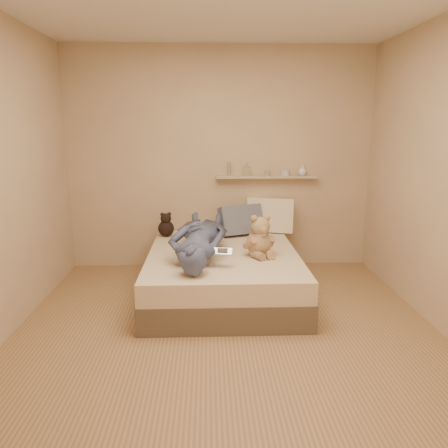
{
  "coord_description": "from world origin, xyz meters",
  "views": [
    {
      "loc": [
        -0.15,
        -3.31,
        1.7
      ],
      "look_at": [
        0.0,
        0.65,
        0.8
      ],
      "focal_mm": 35.0,
      "sensor_mm": 36.0,
      "label": 1
    }
  ],
  "objects_px": {
    "teddy_bear": "(260,239)",
    "person": "(199,237)",
    "pillow_cream": "(270,215)",
    "pillow_grey": "(241,220)",
    "bed": "(223,273)",
    "dark_plush": "(166,226)",
    "wall_shelf": "(266,177)",
    "game_console": "(223,251)"
  },
  "relations": [
    {
      "from": "teddy_bear",
      "to": "person",
      "type": "xyz_separation_m",
      "value": [
        -0.59,
        0.07,
        0.01
      ]
    },
    {
      "from": "pillow_cream",
      "to": "pillow_grey",
      "type": "xyz_separation_m",
      "value": [
        -0.36,
        -0.14,
        -0.03
      ]
    },
    {
      "from": "teddy_bear",
      "to": "pillow_cream",
      "type": "relative_size",
      "value": 0.76
    },
    {
      "from": "pillow_cream",
      "to": "pillow_grey",
      "type": "distance_m",
      "value": 0.39
    },
    {
      "from": "bed",
      "to": "dark_plush",
      "type": "distance_m",
      "value": 0.97
    },
    {
      "from": "dark_plush",
      "to": "pillow_cream",
      "type": "xyz_separation_m",
      "value": [
        1.23,
        0.18,
        0.08
      ]
    },
    {
      "from": "pillow_grey",
      "to": "wall_shelf",
      "type": "relative_size",
      "value": 0.42
    },
    {
      "from": "teddy_bear",
      "to": "pillow_cream",
      "type": "distance_m",
      "value": 1.02
    },
    {
      "from": "game_console",
      "to": "pillow_grey",
      "type": "distance_m",
      "value": 1.22
    },
    {
      "from": "pillow_cream",
      "to": "wall_shelf",
      "type": "xyz_separation_m",
      "value": [
        -0.05,
        0.08,
        0.45
      ]
    },
    {
      "from": "game_console",
      "to": "pillow_grey",
      "type": "relative_size",
      "value": 0.36
    },
    {
      "from": "bed",
      "to": "teddy_bear",
      "type": "height_order",
      "value": "teddy_bear"
    },
    {
      "from": "teddy_bear",
      "to": "wall_shelf",
      "type": "relative_size",
      "value": 0.35
    },
    {
      "from": "bed",
      "to": "pillow_cream",
      "type": "height_order",
      "value": "pillow_cream"
    },
    {
      "from": "game_console",
      "to": "wall_shelf",
      "type": "distance_m",
      "value": 1.6
    },
    {
      "from": "bed",
      "to": "person",
      "type": "distance_m",
      "value": 0.48
    },
    {
      "from": "dark_plush",
      "to": "pillow_grey",
      "type": "bearing_deg",
      "value": 2.8
    },
    {
      "from": "bed",
      "to": "person",
      "type": "height_order",
      "value": "person"
    },
    {
      "from": "dark_plush",
      "to": "person",
      "type": "relative_size",
      "value": 0.19
    },
    {
      "from": "wall_shelf",
      "to": "game_console",
      "type": "bearing_deg",
      "value": -111.98
    },
    {
      "from": "wall_shelf",
      "to": "bed",
      "type": "bearing_deg",
      "value": -121.18
    },
    {
      "from": "teddy_bear",
      "to": "wall_shelf",
      "type": "distance_m",
      "value": 1.19
    },
    {
      "from": "teddy_bear",
      "to": "person",
      "type": "relative_size",
      "value": 0.28
    },
    {
      "from": "dark_plush",
      "to": "pillow_cream",
      "type": "relative_size",
      "value": 0.51
    },
    {
      "from": "wall_shelf",
      "to": "person",
      "type": "bearing_deg",
      "value": -128.15
    },
    {
      "from": "teddy_bear",
      "to": "game_console",
      "type": "bearing_deg",
      "value": -137.42
    },
    {
      "from": "person",
      "to": "game_console",
      "type": "bearing_deg",
      "value": 122.8
    },
    {
      "from": "pillow_cream",
      "to": "pillow_grey",
      "type": "bearing_deg",
      "value": -158.83
    },
    {
      "from": "teddy_bear",
      "to": "dark_plush",
      "type": "height_order",
      "value": "teddy_bear"
    },
    {
      "from": "dark_plush",
      "to": "pillow_cream",
      "type": "bearing_deg",
      "value": 8.45
    },
    {
      "from": "teddy_bear",
      "to": "pillow_grey",
      "type": "xyz_separation_m",
      "value": [
        -0.12,
        0.85,
        -0.0
      ]
    },
    {
      "from": "dark_plush",
      "to": "person",
      "type": "distance_m",
      "value": 0.84
    },
    {
      "from": "bed",
      "to": "teddy_bear",
      "type": "bearing_deg",
      "value": -24.54
    },
    {
      "from": "teddy_bear",
      "to": "dark_plush",
      "type": "bearing_deg",
      "value": 140.58
    },
    {
      "from": "pillow_grey",
      "to": "wall_shelf",
      "type": "bearing_deg",
      "value": 34.87
    },
    {
      "from": "game_console",
      "to": "pillow_cream",
      "type": "xyz_separation_m",
      "value": [
        0.62,
        1.33,
        0.05
      ]
    },
    {
      "from": "person",
      "to": "wall_shelf",
      "type": "relative_size",
      "value": 1.23
    },
    {
      "from": "bed",
      "to": "game_console",
      "type": "height_order",
      "value": "game_console"
    },
    {
      "from": "bed",
      "to": "person",
      "type": "relative_size",
      "value": 1.29
    },
    {
      "from": "game_console",
      "to": "pillow_grey",
      "type": "bearing_deg",
      "value": 77.9
    },
    {
      "from": "dark_plush",
      "to": "wall_shelf",
      "type": "distance_m",
      "value": 1.32
    },
    {
      "from": "teddy_bear",
      "to": "wall_shelf",
      "type": "height_order",
      "value": "wall_shelf"
    }
  ]
}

